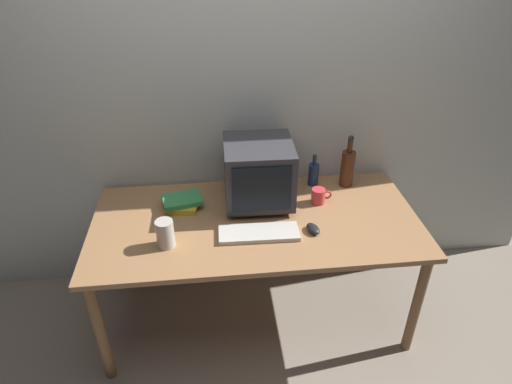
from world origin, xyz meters
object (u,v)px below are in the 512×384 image
Objects in this scene: computer_mouse at (313,229)px; keyboard at (259,233)px; metal_canister at (165,234)px; bottle_short at (313,173)px; mug at (319,196)px; bottle_tall at (347,167)px; book_stack at (182,202)px; crt_monitor at (259,173)px.

keyboard is at bearing 165.07° from computer_mouse.
computer_mouse is 0.67× the size of metal_canister.
bottle_short reaches higher than mug.
bottle_tall reaches higher than keyboard.
computer_mouse is at bearing -102.36° from bottle_short.
book_stack is 1.60× the size of metal_canister.
crt_monitor reaches higher than metal_canister.
crt_monitor reaches higher than bottle_short.
bottle_short is 0.21m from mug.
metal_canister is (-0.76, -0.03, 0.06)m from computer_mouse.
metal_canister is (-0.47, -0.03, 0.06)m from keyboard.
bottle_tall is 1.01m from book_stack.
crt_monitor reaches higher than book_stack.
crt_monitor is 2.63× the size of metal_canister.
bottle_tall is 1.59× the size of bottle_short.
crt_monitor is 1.64× the size of book_stack.
computer_mouse is 0.29m from mug.
bottle_short is (0.36, 0.15, -0.11)m from crt_monitor.
mug is at bearing -2.87° from book_stack.
mug is (-0.01, -0.20, -0.03)m from bottle_short.
bottle_short is (0.39, 0.47, 0.07)m from keyboard.
metal_canister is (-0.87, -0.51, -0.00)m from bottle_short.
bottle_tall is 0.21m from bottle_short.
bottle_short reaches higher than computer_mouse.
crt_monitor is at bearing 85.14° from keyboard.
book_stack is at bearing -168.36° from bottle_short.
keyboard is 2.00× the size of bottle_short.
crt_monitor is 0.38m from mug.
keyboard is 0.47m from mug.
metal_canister is at bearing 167.84° from computer_mouse.
metal_canister is at bearing -174.28° from keyboard.
bottle_short reaches higher than book_stack.
metal_canister is (-0.51, -0.35, -0.12)m from crt_monitor.
crt_monitor reaches higher than keyboard.
book_stack is 0.35m from metal_canister.
computer_mouse is at bearing -108.77° from mug.
bottle_tall is (0.56, 0.13, -0.07)m from crt_monitor.
mug is (0.38, 0.27, 0.03)m from keyboard.
computer_mouse is at bearing -51.63° from crt_monitor.
book_stack reaches higher than keyboard.
bottle_tall reaches higher than metal_canister.
crt_monitor is 0.94× the size of keyboard.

